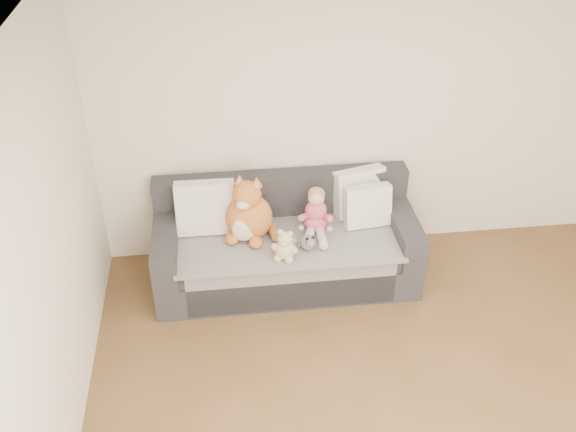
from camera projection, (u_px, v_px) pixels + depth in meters
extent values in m
plane|color=white|center=(512.00, 83.00, 2.61)|extent=(5.00, 5.00, 0.00)
plane|color=white|center=(360.00, 115.00, 5.39)|extent=(4.50, 0.00, 4.50)
plane|color=white|center=(16.00, 357.00, 3.11)|extent=(0.00, 5.00, 5.00)
cube|color=#27272C|center=(286.00, 264.00, 5.57)|extent=(2.20, 0.90, 0.30)
cube|color=#27272C|center=(286.00, 245.00, 5.42)|extent=(1.90, 0.80, 0.15)
cube|color=#27272C|center=(281.00, 194.00, 5.58)|extent=(2.20, 0.20, 0.40)
cube|color=#27272C|center=(166.00, 244.00, 5.30)|extent=(0.20, 0.90, 0.30)
cube|color=#27272C|center=(401.00, 227.00, 5.50)|extent=(0.20, 0.90, 0.30)
cube|color=gray|center=(287.00, 238.00, 5.36)|extent=(1.85, 0.88, 0.02)
cube|color=gray|center=(292.00, 290.00, 5.17)|extent=(1.70, 0.02, 0.41)
cube|color=silver|center=(206.00, 208.00, 5.31)|extent=(0.49, 0.23, 0.46)
cube|color=silver|center=(360.00, 192.00, 5.55)|extent=(0.49, 0.31, 0.43)
cube|color=silver|center=(367.00, 206.00, 5.41)|extent=(0.41, 0.22, 0.37)
ellipsoid|color=#D64B80|center=(316.00, 222.00, 5.40)|extent=(0.19, 0.16, 0.16)
ellipsoid|color=#D64B80|center=(316.00, 211.00, 5.34)|extent=(0.18, 0.16, 0.20)
ellipsoid|color=#DBAA8C|center=(316.00, 198.00, 5.26)|extent=(0.14, 0.14, 0.14)
ellipsoid|color=tan|center=(316.00, 194.00, 5.26)|extent=(0.14, 0.14, 0.11)
cylinder|color=#D64B80|center=(305.00, 216.00, 5.31)|extent=(0.13, 0.19, 0.12)
cylinder|color=#D64B80|center=(327.00, 217.00, 5.30)|extent=(0.08, 0.19, 0.12)
ellipsoid|color=#DBAA8C|center=(301.00, 228.00, 5.28)|extent=(0.05, 0.05, 0.05)
ellipsoid|color=#DBAA8C|center=(330.00, 229.00, 5.27)|extent=(0.05, 0.05, 0.05)
cylinder|color=#E5B2C6|center=(308.00, 237.00, 5.29)|extent=(0.14, 0.25, 0.08)
cylinder|color=#E5B2C6|center=(322.00, 238.00, 5.28)|extent=(0.08, 0.24, 0.08)
ellipsoid|color=#DBAA8C|center=(306.00, 246.00, 5.19)|extent=(0.05, 0.08, 0.04)
ellipsoid|color=#DBAA8C|center=(323.00, 247.00, 5.19)|extent=(0.05, 0.08, 0.04)
ellipsoid|color=#B44E28|center=(249.00, 217.00, 5.28)|extent=(0.39, 0.33, 0.41)
ellipsoid|color=beige|center=(244.00, 229.00, 5.19)|extent=(0.20, 0.09, 0.22)
ellipsoid|color=#B44E28|center=(247.00, 195.00, 5.12)|extent=(0.24, 0.24, 0.24)
ellipsoid|color=beige|center=(243.00, 205.00, 5.06)|extent=(0.11, 0.07, 0.08)
cone|color=#B44E28|center=(239.00, 179.00, 5.11)|extent=(0.12, 0.12, 0.08)
cone|color=pink|center=(239.00, 181.00, 5.10)|extent=(0.07, 0.07, 0.05)
cone|color=#B44E28|center=(257.00, 182.00, 5.08)|extent=(0.12, 0.12, 0.08)
cone|color=pink|center=(256.00, 183.00, 5.07)|extent=(0.07, 0.07, 0.05)
ellipsoid|color=#B44E28|center=(232.00, 239.00, 5.25)|extent=(0.11, 0.13, 0.09)
ellipsoid|color=#B44E28|center=(256.00, 242.00, 5.21)|extent=(0.11, 0.13, 0.09)
cylinder|color=#B44E28|center=(272.00, 230.00, 5.36)|extent=(0.11, 0.27, 0.09)
ellipsoid|color=beige|center=(285.00, 250.00, 5.07)|extent=(0.17, 0.14, 0.17)
ellipsoid|color=beige|center=(285.00, 239.00, 5.00)|extent=(0.12, 0.12, 0.12)
ellipsoid|color=beige|center=(280.00, 232.00, 4.99)|extent=(0.05, 0.05, 0.05)
ellipsoid|color=beige|center=(290.00, 234.00, 4.97)|extent=(0.05, 0.05, 0.05)
ellipsoid|color=beige|center=(283.00, 244.00, 4.97)|extent=(0.05, 0.05, 0.05)
ellipsoid|color=beige|center=(275.00, 247.00, 5.06)|extent=(0.06, 0.06, 0.06)
ellipsoid|color=beige|center=(294.00, 250.00, 5.02)|extent=(0.06, 0.06, 0.06)
ellipsoid|color=beige|center=(278.00, 258.00, 5.07)|extent=(0.07, 0.07, 0.07)
ellipsoid|color=beige|center=(289.00, 260.00, 5.05)|extent=(0.07, 0.07, 0.07)
ellipsoid|color=white|center=(307.00, 242.00, 5.19)|extent=(0.12, 0.16, 0.11)
ellipsoid|color=white|center=(311.00, 243.00, 5.11)|extent=(0.07, 0.07, 0.07)
ellipsoid|color=black|center=(307.00, 239.00, 5.09)|extent=(0.03, 0.03, 0.03)
ellipsoid|color=black|center=(313.00, 238.00, 5.11)|extent=(0.03, 0.03, 0.03)
cylinder|color=#5E3CA5|center=(293.00, 245.00, 5.17)|extent=(0.07, 0.07, 0.09)
cone|color=#3C9C64|center=(293.00, 239.00, 5.14)|extent=(0.06, 0.06, 0.04)
cylinder|color=#3C9C64|center=(287.00, 245.00, 5.17)|extent=(0.02, 0.02, 0.06)
cylinder|color=#3C9C64|center=(299.00, 244.00, 5.18)|extent=(0.02, 0.02, 0.06)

